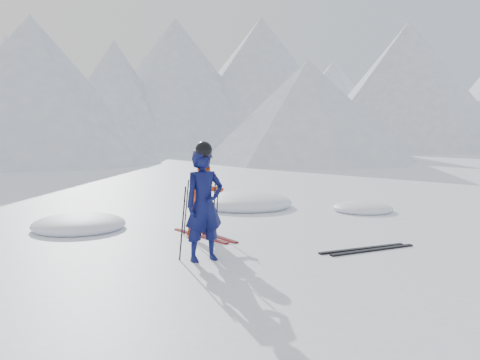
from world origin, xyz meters
name	(u,v)px	position (x,y,z in m)	size (l,w,h in m)	color
ground	(338,235)	(0.00, 0.00, 0.00)	(160.00, 160.00, 0.00)	white
mountain_range	(148,75)	(5.71, 35.31, 6.72)	(106.15, 62.94, 15.53)	#B2BCD1
skier_blue	(204,205)	(-3.00, -0.67, 0.87)	(0.63, 0.41, 1.73)	#0B1045
skier_red	(206,194)	(-2.33, 1.02, 0.81)	(0.78, 0.61, 1.61)	#CF4210
pole_blue_left	(183,223)	(-3.30, -0.52, 0.58)	(0.02, 0.02, 1.15)	black
pole_blue_right	(213,220)	(-2.75, -0.42, 0.58)	(0.02, 0.02, 1.15)	black
pole_red_left	(186,207)	(-2.63, 1.27, 0.54)	(0.02, 0.02, 1.08)	black
pole_red_right	(217,206)	(-2.03, 1.17, 0.54)	(0.02, 0.02, 1.08)	black
ski_worn_left	(200,236)	(-2.45, 1.02, 0.01)	(0.09, 1.70, 0.03)	black
ski_worn_right	(212,235)	(-2.21, 1.02, 0.01)	(0.09, 1.70, 0.03)	black
ski_loose_a	(362,249)	(-0.33, -1.13, 0.01)	(0.09, 1.70, 0.03)	black
ski_loose_b	(373,250)	(-0.23, -1.28, 0.01)	(0.09, 1.70, 0.03)	black
snow_lumps	(242,213)	(-0.57, 3.12, 0.00)	(9.56, 7.06, 0.54)	white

